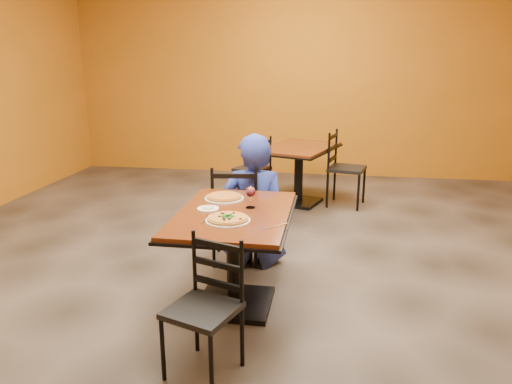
% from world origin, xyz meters
% --- Properties ---
extents(floor, '(7.00, 8.00, 0.01)m').
position_xyz_m(floor, '(0.00, 0.00, 0.00)').
color(floor, black).
rests_on(floor, ground).
extents(wall_back, '(7.00, 0.01, 3.00)m').
position_xyz_m(wall_back, '(0.00, 4.00, 1.50)').
color(wall_back, '#B16013').
rests_on(wall_back, ground).
extents(table_main, '(0.83, 1.23, 0.75)m').
position_xyz_m(table_main, '(0.00, -0.50, 0.56)').
color(table_main, '#5A200E').
rests_on(table_main, floor).
extents(table_second, '(1.11, 1.35, 0.75)m').
position_xyz_m(table_second, '(0.27, 2.30, 0.55)').
color(table_second, '#5A200E').
rests_on(table_second, floor).
extents(chair_main_near, '(0.47, 0.47, 0.82)m').
position_xyz_m(chair_main_near, '(-0.02, -1.34, 0.41)').
color(chair_main_near, black).
rests_on(chair_main_near, floor).
extents(chair_main_far, '(0.46, 0.46, 0.92)m').
position_xyz_m(chair_main_far, '(-0.16, 0.36, 0.46)').
color(chair_main_far, black).
rests_on(chair_main_far, floor).
extents(chair_second_left, '(0.51, 0.51, 0.86)m').
position_xyz_m(chair_second_left, '(-0.34, 2.30, 0.43)').
color(chair_second_left, black).
rests_on(chair_second_left, floor).
extents(chair_second_right, '(0.52, 0.52, 0.95)m').
position_xyz_m(chair_second_right, '(0.88, 2.30, 0.48)').
color(chair_second_right, black).
rests_on(chair_second_right, floor).
extents(diner, '(0.63, 0.44, 1.20)m').
position_xyz_m(diner, '(0.01, 0.34, 0.60)').
color(diner, navy).
rests_on(diner, floor).
extents(plate_main, '(0.31, 0.31, 0.01)m').
position_xyz_m(plate_main, '(0.00, -0.71, 0.76)').
color(plate_main, white).
rests_on(plate_main, table_main).
extents(pizza_main, '(0.28, 0.28, 0.02)m').
position_xyz_m(pizza_main, '(0.00, -0.71, 0.77)').
color(pizza_main, maroon).
rests_on(pizza_main, plate_main).
extents(plate_far, '(0.31, 0.31, 0.01)m').
position_xyz_m(plate_far, '(-0.14, -0.19, 0.76)').
color(plate_far, white).
rests_on(plate_far, table_main).
extents(pizza_far, '(0.28, 0.28, 0.02)m').
position_xyz_m(pizza_far, '(-0.14, -0.19, 0.77)').
color(pizza_far, orange).
rests_on(pizza_far, plate_far).
extents(side_plate, '(0.16, 0.16, 0.01)m').
position_xyz_m(side_plate, '(-0.20, -0.47, 0.76)').
color(side_plate, white).
rests_on(side_plate, table_main).
extents(dip, '(0.09, 0.09, 0.01)m').
position_xyz_m(dip, '(-0.20, -0.47, 0.76)').
color(dip, tan).
rests_on(dip, side_plate).
extents(wine_glass, '(0.08, 0.08, 0.18)m').
position_xyz_m(wine_glass, '(0.10, -0.38, 0.84)').
color(wine_glass, white).
rests_on(wine_glass, table_main).
extents(fork, '(0.03, 0.19, 0.00)m').
position_xyz_m(fork, '(-0.16, -0.71, 0.75)').
color(fork, silver).
rests_on(fork, table_main).
extents(knife, '(0.16, 0.16, 0.00)m').
position_xyz_m(knife, '(0.34, -0.77, 0.75)').
color(knife, silver).
rests_on(knife, table_main).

